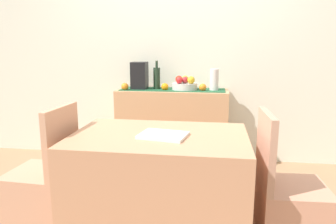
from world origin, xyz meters
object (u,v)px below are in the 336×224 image
(ceramic_vase, at_px, (214,80))
(wine_bottle, at_px, (157,78))
(fruit_bowl, at_px, (185,86))
(dining_table, at_px, (160,189))
(sideboard_console, at_px, (173,127))
(coffee_maker, at_px, (140,76))
(open_book, at_px, (163,135))
(chair_near_window, at_px, (44,196))
(chair_by_corner, at_px, (289,213))

(ceramic_vase, bearing_deg, wine_bottle, 180.00)
(fruit_bowl, distance_m, dining_table, 1.52)
(sideboard_console, height_order, coffee_maker, coffee_maker)
(open_book, bearing_deg, chair_near_window, -172.64)
(wine_bottle, distance_m, chair_by_corner, 1.93)
(fruit_bowl, bearing_deg, dining_table, -90.91)
(dining_table, bearing_deg, wine_bottle, 100.84)
(chair_by_corner, bearing_deg, sideboard_console, 122.51)
(coffee_maker, bearing_deg, dining_table, -72.18)
(ceramic_vase, bearing_deg, sideboard_console, 180.00)
(coffee_maker, bearing_deg, open_book, -71.57)
(wine_bottle, height_order, chair_near_window, wine_bottle)
(open_book, bearing_deg, sideboard_console, 105.61)
(sideboard_console, distance_m, ceramic_vase, 0.68)
(open_book, xyz_separation_m, chair_near_window, (-0.84, 0.04, -0.48))
(chair_by_corner, bearing_deg, coffee_maker, 131.51)
(fruit_bowl, xyz_separation_m, dining_table, (-0.02, -1.44, -0.49))
(sideboard_console, xyz_separation_m, dining_table, (0.11, -1.44, -0.04))
(fruit_bowl, relative_size, ceramic_vase, 1.20)
(fruit_bowl, relative_size, coffee_maker, 0.93)
(wine_bottle, bearing_deg, coffee_maker, 180.00)
(wine_bottle, bearing_deg, open_book, -78.30)
(coffee_maker, distance_m, ceramic_vase, 0.79)
(wine_bottle, height_order, open_book, wine_bottle)
(ceramic_vase, bearing_deg, chair_near_window, -128.35)
(sideboard_console, bearing_deg, open_book, -84.71)
(wine_bottle, distance_m, chair_near_window, 1.68)
(chair_near_window, bearing_deg, sideboard_console, 63.87)
(ceramic_vase, bearing_deg, fruit_bowl, 180.00)
(wine_bottle, xyz_separation_m, dining_table, (0.28, -1.44, -0.58))
(fruit_bowl, distance_m, wine_bottle, 0.31)
(wine_bottle, height_order, chair_by_corner, wine_bottle)
(sideboard_console, height_order, ceramic_vase, ceramic_vase)
(sideboard_console, height_order, chair_near_window, chair_near_window)
(open_book, distance_m, chair_near_window, 0.97)
(coffee_maker, relative_size, chair_near_window, 0.32)
(wine_bottle, distance_m, ceramic_vase, 0.60)
(ceramic_vase, bearing_deg, dining_table, -102.81)
(fruit_bowl, xyz_separation_m, ceramic_vase, (0.30, 0.00, 0.07))
(fruit_bowl, relative_size, chair_near_window, 0.30)
(fruit_bowl, relative_size, open_book, 0.96)
(open_book, bearing_deg, chair_by_corner, 13.53)
(fruit_bowl, bearing_deg, ceramic_vase, 0.00)
(sideboard_console, height_order, fruit_bowl, fruit_bowl)
(coffee_maker, relative_size, ceramic_vase, 1.29)
(ceramic_vase, height_order, chair_by_corner, ceramic_vase)
(fruit_bowl, height_order, coffee_maker, coffee_maker)
(fruit_bowl, distance_m, ceramic_vase, 0.31)
(fruit_bowl, distance_m, open_book, 1.49)
(open_book, height_order, chair_by_corner, chair_by_corner)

